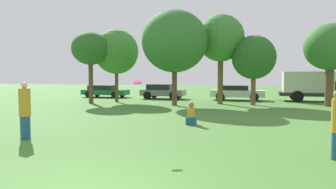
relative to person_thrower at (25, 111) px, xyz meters
name	(u,v)px	position (x,y,z in m)	size (l,w,h in m)	color
person_thrower	(25,111)	(0.00, 0.00, 0.00)	(0.37, 0.37, 1.88)	navy
frisbee	(137,82)	(3.99, 0.01, 0.96)	(0.26, 0.25, 0.13)	#F21E72
bystander_sitting	(191,115)	(4.71, 4.43, -0.54)	(0.41, 0.34, 0.98)	navy
tree_0	(90,49)	(-4.60, 12.35, 3.14)	(2.79, 2.79, 5.36)	brown
tree_1	(116,52)	(-3.28, 14.06, 3.04)	(3.53, 3.53, 5.76)	brown
tree_2	(175,41)	(1.89, 12.48, 3.53)	(4.59, 4.59, 6.66)	brown
tree_3	(221,39)	(4.86, 14.60, 3.88)	(3.46, 3.46, 6.60)	brown
tree_4	(254,58)	(7.23, 14.37, 2.44)	(3.11, 3.11, 4.96)	brown
tree_5	(330,48)	(12.22, 14.72, 3.05)	(3.44, 3.44, 5.63)	brown
parked_car_green	(105,91)	(-6.70, 18.60, -0.33)	(4.45, 1.92, 1.17)	#196633
parked_car_grey	(162,91)	(-0.72, 18.22, -0.24)	(3.90, 2.06, 1.32)	slate
parked_car_white	(237,92)	(5.86, 18.46, -0.26)	(4.47, 2.06, 1.26)	silver
delivery_truck_black	(316,85)	(12.09, 18.82, 0.36)	(6.01, 2.36, 2.42)	#2D2D33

